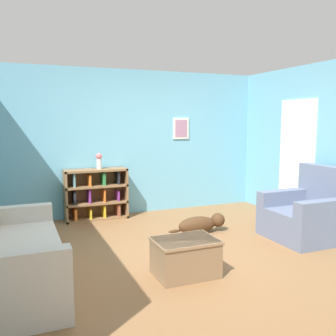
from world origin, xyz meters
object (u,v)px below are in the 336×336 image
Objects in this scene: bookshelf at (96,194)px; coffee_table at (185,256)px; dog at (201,224)px; vase at (99,160)px; couch at (10,259)px; recliner_chair at (308,214)px.

coffee_table is (0.42, -2.77, -0.21)m from bookshelf.
vase reaches higher than dog.
bookshelf is 3.90× the size of vase.
couch is at bearing 169.15° from coffee_table.
vase is (-0.36, 2.75, 0.81)m from coffee_table.
recliner_chair reaches higher than coffee_table.
couch is 1.76× the size of bookshelf.
bookshelf is at bearing 132.09° from dog.
recliner_chair is (3.98, 0.19, 0.02)m from couch.
couch is 1.80× the size of recliner_chair.
recliner_chair is 3.82× the size of vase.
recliner_chair is 1.51× the size of coffee_table.
bookshelf is at bearing 60.81° from couch.
vase reaches higher than coffee_table.
coffee_table is at bearing -166.56° from recliner_chair.
dog is at bearing -48.90° from vase.
vase is at bearing -19.01° from bookshelf.
dog is at bearing 148.75° from recliner_chair.
bookshelf reaches higher than dog.
coffee_table is 1.60m from dog.
couch is 2.88m from vase.
bookshelf is 1.16× the size of dog.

